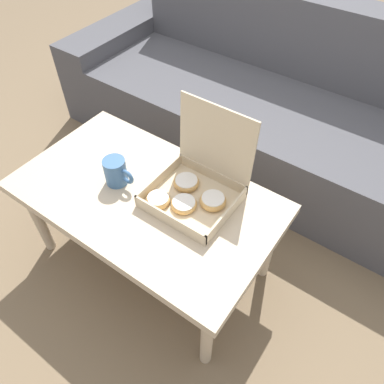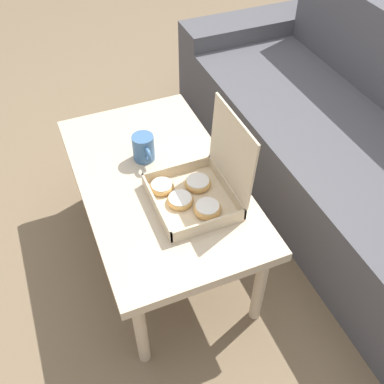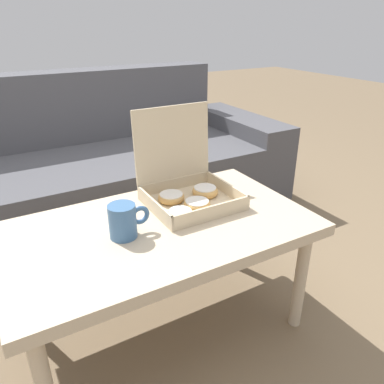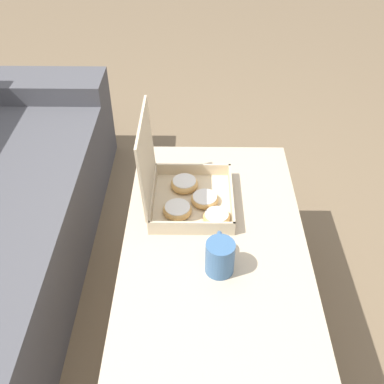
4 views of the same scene
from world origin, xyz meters
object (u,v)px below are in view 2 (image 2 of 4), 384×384
at_px(couch, 358,151).
at_px(pastry_box, 199,187).
at_px(coffee_mug, 144,148).
at_px(coffee_table, 158,187).

xyz_separation_m(couch, pastry_box, (0.16, -0.88, 0.23)).
height_order(couch, coffee_mug, couch).
height_order(couch, coffee_table, couch).
bearing_deg(couch, pastry_box, -79.83).
bearing_deg(coffee_table, coffee_mug, -175.30).
bearing_deg(coffee_mug, pastry_box, 21.74).
height_order(coffee_table, pastry_box, pastry_box).
relative_size(coffee_table, coffee_mug, 7.62).
bearing_deg(coffee_mug, couch, 82.79).
distance_m(couch, coffee_mug, 1.03).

